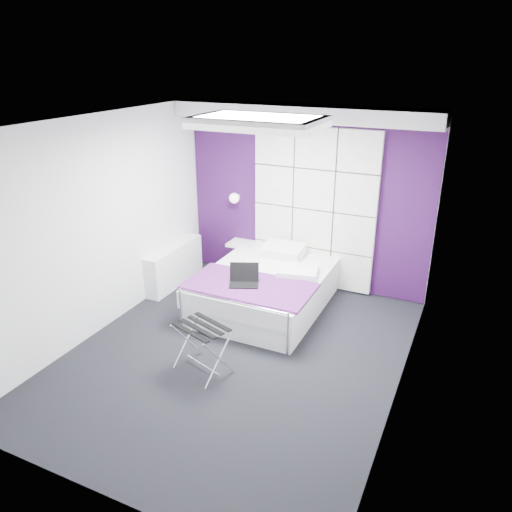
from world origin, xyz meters
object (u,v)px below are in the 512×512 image
(radiator, at_px, (175,265))
(wall_lamp, at_px, (235,197))
(luggage_rack, at_px, (203,348))
(laptop, at_px, (246,279))
(bed, at_px, (265,288))
(nightstand, at_px, (242,244))

(radiator, bearing_deg, wall_lamp, 49.90)
(luggage_rack, bearing_deg, laptop, 111.54)
(radiator, xyz_separation_m, bed, (1.52, -0.12, -0.02))
(wall_lamp, relative_size, nightstand, 0.36)
(bed, relative_size, laptop, 5.26)
(bed, distance_m, laptop, 0.55)
(nightstand, relative_size, laptop, 1.15)
(wall_lamp, height_order, radiator, wall_lamp)
(wall_lamp, relative_size, bed, 0.08)
(wall_lamp, xyz_separation_m, bed, (0.88, -0.88, -0.94))
(nightstand, bearing_deg, luggage_rack, -73.27)
(radiator, bearing_deg, nightstand, 43.10)
(wall_lamp, xyz_separation_m, laptop, (0.81, -1.32, -0.62))
(luggage_rack, bearing_deg, bed, 108.44)
(radiator, bearing_deg, laptop, -21.07)
(radiator, height_order, bed, bed)
(luggage_rack, distance_m, laptop, 1.21)
(wall_lamp, bearing_deg, laptop, -58.37)
(bed, distance_m, luggage_rack, 1.61)
(laptop, bearing_deg, wall_lamp, 98.60)
(wall_lamp, height_order, bed, wall_lamp)
(wall_lamp, distance_m, luggage_rack, 2.79)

